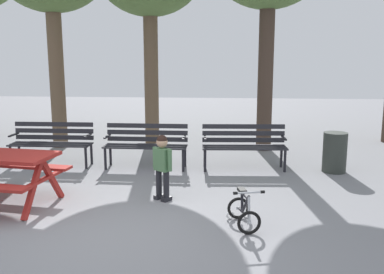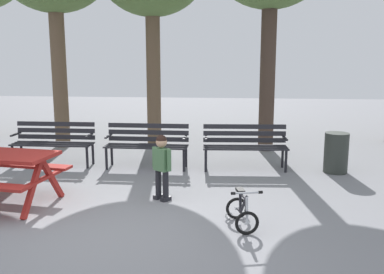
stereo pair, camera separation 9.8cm
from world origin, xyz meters
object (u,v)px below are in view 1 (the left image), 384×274
park_bench_far_left (52,140)px  park_bench_left (146,142)px  trash_bin (335,152)px  park_bench_right (244,143)px  child_standing (162,162)px  kids_bicycle (243,211)px

park_bench_far_left → park_bench_left: bearing=-1.1°
trash_bin → park_bench_right: bearing=176.6°
park_bench_far_left → trash_bin: park_bench_far_left is taller
child_standing → kids_bicycle: size_ratio=1.63×
park_bench_far_left → kids_bicycle: size_ratio=2.62×
child_standing → trash_bin: child_standing is taller
park_bench_left → kids_bicycle: 3.37m
park_bench_far_left → child_standing: bearing=-37.7°
child_standing → trash_bin: (2.98, 1.87, -0.21)m
park_bench_far_left → trash_bin: (5.49, -0.07, -0.13)m
child_standing → park_bench_right: bearing=56.9°
park_bench_left → park_bench_right: size_ratio=0.98×
kids_bicycle → trash_bin: trash_bin is taller
child_standing → park_bench_far_left: bearing=142.3°
park_bench_left → kids_bicycle: park_bench_left is taller
park_bench_left → trash_bin: 3.59m
park_bench_right → kids_bicycle: (-0.10, -2.91, -0.31)m
park_bench_right → park_bench_far_left: bearing=-179.5°
child_standing → park_bench_left: bearing=107.7°
park_bench_far_left → child_standing: (2.51, -1.94, 0.07)m
park_bench_left → park_bench_right: 1.89m
park_bench_far_left → park_bench_left: (1.90, -0.04, 0.00)m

